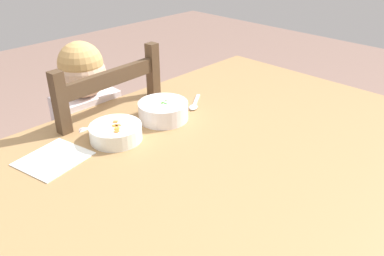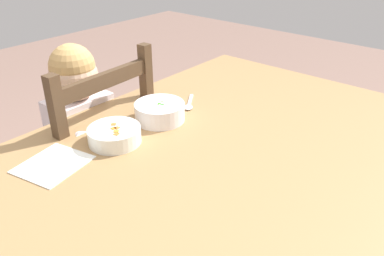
% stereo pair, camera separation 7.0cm
% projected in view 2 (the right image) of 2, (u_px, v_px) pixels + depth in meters
% --- Properties ---
extents(dining_table, '(1.41, 1.00, 0.75)m').
position_uv_depth(dining_table, '(221.00, 172.00, 1.17)').
color(dining_table, '#9D774A').
rests_on(dining_table, ground).
extents(dining_chair, '(0.44, 0.44, 0.95)m').
position_uv_depth(dining_chair, '(92.00, 172.00, 1.51)').
color(dining_chair, '#4B3623').
rests_on(dining_chair, ground).
extents(child_figure, '(0.32, 0.31, 0.97)m').
position_uv_depth(child_figure, '(87.00, 133.00, 1.42)').
color(child_figure, white).
rests_on(child_figure, ground).
extents(bowl_of_peas, '(0.16, 0.16, 0.06)m').
position_uv_depth(bowl_of_peas, '(160.00, 111.00, 1.25)').
color(bowl_of_peas, white).
rests_on(bowl_of_peas, dining_table).
extents(bowl_of_carrots, '(0.15, 0.15, 0.05)m').
position_uv_depth(bowl_of_carrots, '(115.00, 135.00, 1.13)').
color(bowl_of_carrots, white).
rests_on(bowl_of_carrots, dining_table).
extents(spoon, '(0.12, 0.09, 0.01)m').
position_uv_depth(spoon, '(189.00, 105.00, 1.36)').
color(spoon, silver).
rests_on(spoon, dining_table).
extents(paper_napkin, '(0.20, 0.18, 0.00)m').
position_uv_depth(paper_napkin, '(53.00, 164.00, 1.03)').
color(paper_napkin, white).
rests_on(paper_napkin, dining_table).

